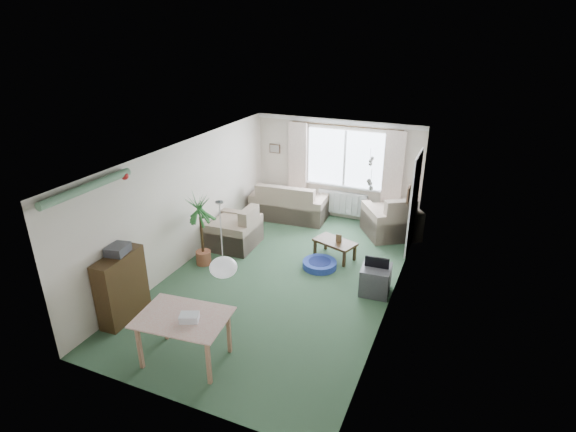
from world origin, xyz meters
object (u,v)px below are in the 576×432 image
at_px(armchair_corner, 392,214).
at_px(dining_table, 185,339).
at_px(pet_bed, 320,264).
at_px(houseplant, 201,230).
at_px(bookshelf, 122,287).
at_px(sofa, 290,200).
at_px(armchair_left, 233,226).
at_px(coffee_table, 335,249).
at_px(tv_cube, 376,280).

bearing_deg(armchair_corner, dining_table, 37.61).
bearing_deg(pet_bed, houseplant, -160.79).
distance_m(bookshelf, pet_bed, 3.65).
relative_size(sofa, bookshelf, 1.61).
distance_m(armchair_left, dining_table, 3.60).
height_order(sofa, pet_bed, sofa).
distance_m(coffee_table, pet_bed, 0.54).
bearing_deg(sofa, coffee_table, 132.10).
bearing_deg(coffee_table, sofa, 136.27).
xyz_separation_m(armchair_corner, pet_bed, (-0.96, -2.05, -0.42)).
xyz_separation_m(armchair_left, houseplant, (-0.15, -0.95, 0.28)).
distance_m(sofa, tv_cube, 3.70).
relative_size(armchair_left, houseplant, 0.68).
distance_m(houseplant, dining_table, 2.81).
bearing_deg(dining_table, armchair_left, 108.80).
bearing_deg(bookshelf, coffee_table, 48.98).
relative_size(sofa, houseplant, 1.23).
distance_m(sofa, armchair_corner, 2.47).
height_order(sofa, bookshelf, bookshelf).
bearing_deg(dining_table, sofa, 97.05).
bearing_deg(tv_cube, coffee_table, 134.01).
height_order(coffee_table, houseplant, houseplant).
xyz_separation_m(dining_table, tv_cube, (2.04, 2.77, -0.10)).
height_order(houseplant, pet_bed, houseplant).
height_order(bookshelf, dining_table, bookshelf).
height_order(sofa, houseplant, houseplant).
xyz_separation_m(coffee_table, tv_cube, (1.05, -0.94, 0.06)).
height_order(bookshelf, houseplant, houseplant).
relative_size(armchair_corner, dining_table, 0.96).
height_order(armchair_left, pet_bed, armchair_left).
bearing_deg(pet_bed, tv_cube, -20.44).
distance_m(sofa, houseplant, 2.92).
relative_size(dining_table, pet_bed, 1.70).
distance_m(armchair_left, tv_cube, 3.27).
distance_m(sofa, bookshelf, 4.90).
bearing_deg(coffee_table, pet_bed, -105.83).
height_order(bookshelf, pet_bed, bookshelf).
bearing_deg(sofa, pet_bed, 121.75).
bearing_deg(armchair_corner, bookshelf, 22.00).
xyz_separation_m(coffee_table, houseplant, (-2.30, -1.26, 0.55)).
xyz_separation_m(armchair_left, coffee_table, (2.15, 0.31, -0.26)).
bearing_deg(bookshelf, houseplant, 81.05).
xyz_separation_m(tv_cube, pet_bed, (-1.19, 0.44, -0.18)).
relative_size(armchair_left, pet_bed, 1.52).
bearing_deg(armchair_left, coffee_table, 95.95).
height_order(armchair_left, coffee_table, armchair_left).
relative_size(coffee_table, bookshelf, 0.74).
xyz_separation_m(armchair_corner, coffee_table, (-0.82, -1.55, -0.30)).
height_order(sofa, tv_cube, sofa).
distance_m(dining_table, tv_cube, 3.44).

